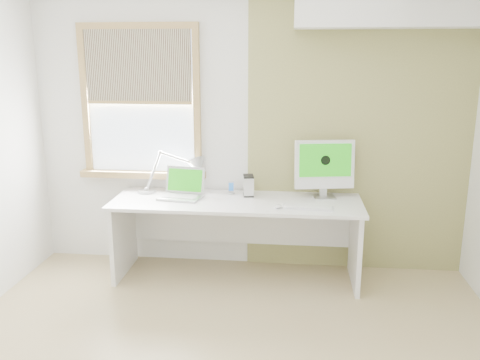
# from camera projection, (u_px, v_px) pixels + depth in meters

# --- Properties ---
(room) EXTENTS (4.04, 3.54, 2.64)m
(room) POSITION_uv_depth(u_px,v_px,m) (221.00, 174.00, 2.96)
(room) COLOR tan
(room) RESTS_ON ground
(accent_wall) EXTENTS (2.00, 0.02, 2.60)m
(accent_wall) POSITION_uv_depth(u_px,v_px,m) (358.00, 132.00, 4.54)
(accent_wall) COLOR olive
(accent_wall) RESTS_ON room
(soffit) EXTENTS (1.60, 0.40, 0.42)m
(soffit) POSITION_uv_depth(u_px,v_px,m) (394.00, 1.00, 4.08)
(soffit) COLOR white
(soffit) RESTS_ON room
(window) EXTENTS (1.20, 0.14, 1.42)m
(window) POSITION_uv_depth(u_px,v_px,m) (140.00, 103.00, 4.66)
(window) COLOR olive
(window) RESTS_ON room
(desk) EXTENTS (2.20, 0.70, 0.73)m
(desk) POSITION_uv_depth(u_px,v_px,m) (237.00, 219.00, 4.54)
(desk) COLOR white
(desk) RESTS_ON room
(desk_lamp) EXTENTS (0.71, 0.37, 0.39)m
(desk_lamp) POSITION_uv_depth(u_px,v_px,m) (188.00, 169.00, 4.70)
(desk_lamp) COLOR #B3B5B8
(desk_lamp) RESTS_ON desk
(laptop) EXTENTS (0.41, 0.35, 0.26)m
(laptop) POSITION_uv_depth(u_px,v_px,m) (182.00, 190.00, 4.54)
(laptop) COLOR #B3B5B8
(laptop) RESTS_ON desk
(phone_dock) EXTENTS (0.08, 0.08, 0.12)m
(phone_dock) POSITION_uv_depth(u_px,v_px,m) (231.00, 190.00, 4.63)
(phone_dock) COLOR #B3B5B8
(phone_dock) RESTS_ON desk
(external_drive) EXTENTS (0.11, 0.16, 0.19)m
(external_drive) POSITION_uv_depth(u_px,v_px,m) (248.00, 185.00, 4.57)
(external_drive) COLOR #B3B5B8
(external_drive) RESTS_ON desk
(imac) EXTENTS (0.54, 0.22, 0.52)m
(imac) POSITION_uv_depth(u_px,v_px,m) (324.00, 166.00, 4.47)
(imac) COLOR #B3B5B8
(imac) RESTS_ON desk
(keyboard) EXTENTS (0.43, 0.16, 0.02)m
(keyboard) POSITION_uv_depth(u_px,v_px,m) (308.00, 207.00, 4.21)
(keyboard) COLOR white
(keyboard) RESTS_ON desk
(mouse) EXTENTS (0.08, 0.11, 0.03)m
(mouse) POSITION_uv_depth(u_px,v_px,m) (278.00, 206.00, 4.22)
(mouse) COLOR white
(mouse) RESTS_ON desk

